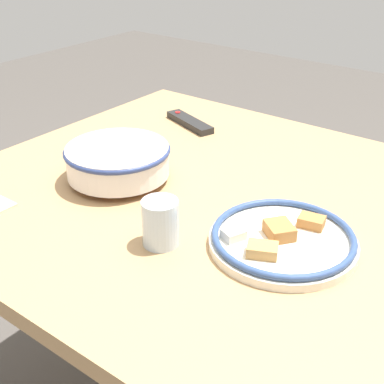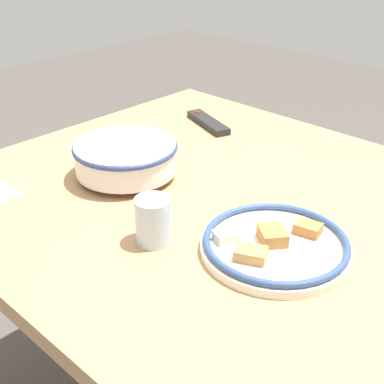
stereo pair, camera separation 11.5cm
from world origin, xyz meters
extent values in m
cube|color=tan|center=(0.00, 0.00, 0.75)|extent=(1.20, 1.09, 0.04)
cylinder|color=tan|center=(-0.53, 0.47, 0.37)|extent=(0.06, 0.06, 0.73)
cylinder|color=silver|center=(-0.21, -0.08, 0.78)|extent=(0.11, 0.11, 0.02)
cylinder|color=silver|center=(-0.21, -0.08, 0.82)|extent=(0.25, 0.25, 0.07)
cylinder|color=#9E4C1E|center=(-0.21, -0.08, 0.82)|extent=(0.23, 0.23, 0.06)
torus|color=navy|center=(-0.21, -0.08, 0.85)|extent=(0.26, 0.26, 0.01)
cylinder|color=silver|center=(0.25, -0.10, 0.78)|extent=(0.30, 0.30, 0.02)
torus|color=#334C7F|center=(0.25, -0.10, 0.80)|extent=(0.29, 0.29, 0.01)
cube|color=#B2753D|center=(0.24, -0.10, 0.80)|extent=(0.08, 0.08, 0.03)
cube|color=#B2753D|center=(0.28, -0.02, 0.80)|extent=(0.06, 0.05, 0.02)
cube|color=silver|center=(0.17, -0.16, 0.80)|extent=(0.05, 0.05, 0.02)
cube|color=tan|center=(0.25, -0.17, 0.80)|extent=(0.07, 0.06, 0.02)
cube|color=black|center=(-0.30, 0.32, 0.78)|extent=(0.20, 0.11, 0.02)
cylinder|color=red|center=(-0.37, 0.34, 0.79)|extent=(0.02, 0.02, 0.00)
cylinder|color=silver|center=(0.05, -0.24, 0.82)|extent=(0.07, 0.07, 0.10)
camera|label=1|loc=(0.65, -0.92, 1.38)|focal=50.00mm
camera|label=2|loc=(0.74, -0.84, 1.38)|focal=50.00mm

